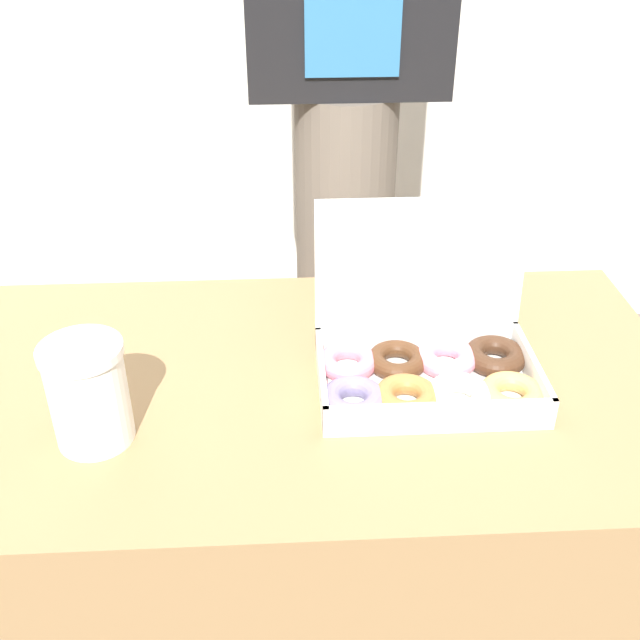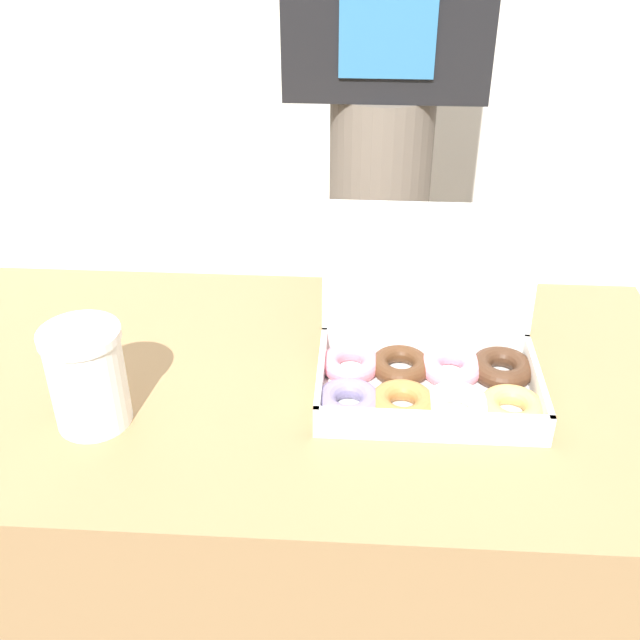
{
  "view_description": "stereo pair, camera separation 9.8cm",
  "coord_description": "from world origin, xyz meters",
  "views": [
    {
      "loc": [
        0.0,
        -0.88,
        1.37
      ],
      "look_at": [
        0.05,
        -0.05,
        0.85
      ],
      "focal_mm": 42.0,
      "sensor_mm": 36.0,
      "label": 1
    },
    {
      "loc": [
        0.1,
        -0.88,
        1.37
      ],
      "look_at": [
        0.05,
        -0.05,
        0.85
      ],
      "focal_mm": 42.0,
      "sensor_mm": 36.0,
      "label": 2
    }
  ],
  "objects": [
    {
      "name": "donut_box",
      "position": [
        0.2,
        -0.02,
        0.76
      ],
      "size": [
        0.35,
        0.23,
        0.24
      ],
      "color": "white",
      "rests_on": "table"
    },
    {
      "name": "table",
      "position": [
        0.0,
        0.0,
        0.36
      ],
      "size": [
        1.17,
        0.61,
        0.72
      ],
      "color": "#99754C",
      "rests_on": "ground_plane"
    },
    {
      "name": "coffee_cup",
      "position": [
        -0.25,
        -0.11,
        0.79
      ],
      "size": [
        0.1,
        0.1,
        0.14
      ],
      "color": "white",
      "rests_on": "table"
    },
    {
      "name": "person_customer",
      "position": [
        0.13,
        0.58,
        1.01
      ],
      "size": [
        0.38,
        0.22,
        1.82
      ],
      "color": "#665B51",
      "rests_on": "ground_plane"
    }
  ]
}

